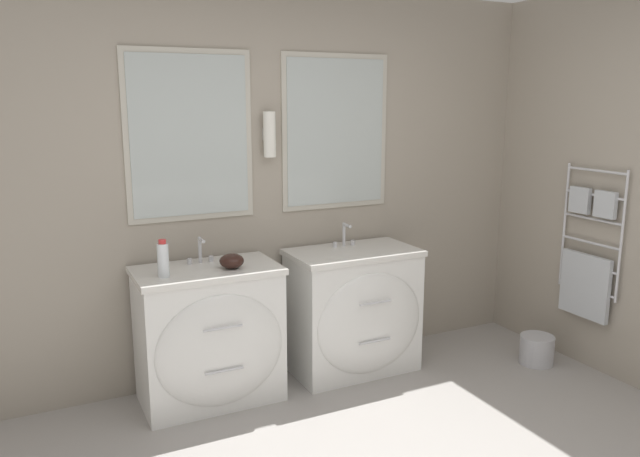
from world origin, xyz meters
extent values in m
cube|color=#9E9384|center=(0.00, 2.04, 1.30)|extent=(5.73, 0.06, 2.60)
cube|color=#BCB7A8|center=(-0.50, 2.00, 1.65)|extent=(0.81, 0.01, 1.06)
cube|color=#B2BCBA|center=(-0.50, 1.99, 1.65)|extent=(0.74, 0.01, 0.99)
cube|color=#BCB7A8|center=(0.52, 2.00, 1.65)|extent=(0.81, 0.01, 1.06)
cube|color=#B2BCBA|center=(0.52, 1.99, 1.65)|extent=(0.74, 0.01, 0.99)
cylinder|color=white|center=(0.01, 1.95, 1.65)|extent=(0.08, 0.08, 0.29)
cube|color=silver|center=(0.01, 2.00, 1.65)|extent=(0.05, 0.02, 0.08)
cube|color=#9E9384|center=(2.09, 0.90, 1.30)|extent=(0.06, 4.02, 2.60)
cylinder|color=silver|center=(2.03, 0.83, 0.99)|extent=(0.02, 0.02, 0.89)
cylinder|color=silver|center=(2.03, 1.30, 0.99)|extent=(0.02, 0.02, 0.89)
cylinder|color=silver|center=(2.03, 1.07, 1.40)|extent=(0.02, 0.48, 0.02)
cylinder|color=silver|center=(2.03, 1.07, 1.24)|extent=(0.02, 0.48, 0.02)
cylinder|color=silver|center=(2.03, 1.07, 1.07)|extent=(0.02, 0.48, 0.02)
cylinder|color=silver|center=(2.03, 1.07, 0.90)|extent=(0.02, 0.48, 0.02)
cylinder|color=silver|center=(2.03, 1.07, 0.74)|extent=(0.02, 0.48, 0.02)
cylinder|color=silver|center=(2.03, 1.07, 0.57)|extent=(0.02, 0.48, 0.02)
cube|color=#B7BCC1|center=(2.01, 1.07, 0.59)|extent=(0.04, 0.40, 0.45)
cube|color=#B7BCC1|center=(2.01, 0.96, 1.19)|extent=(0.04, 0.16, 0.18)
cube|color=#B7BCC1|center=(2.01, 1.17, 1.19)|extent=(0.04, 0.16, 0.18)
cube|color=white|center=(-0.50, 1.73, 0.41)|extent=(0.85, 0.48, 0.83)
ellipsoid|color=white|center=(-0.50, 1.49, 0.41)|extent=(0.78, 0.11, 0.70)
cube|color=silver|center=(-0.50, 1.73, 0.85)|extent=(0.88, 0.51, 0.04)
ellipsoid|color=white|center=(-0.50, 1.71, 0.82)|extent=(0.41, 0.36, 0.10)
cylinder|color=silver|center=(-0.50, 1.43, 0.58)|extent=(0.23, 0.01, 0.01)
cylinder|color=silver|center=(-0.50, 1.43, 0.31)|extent=(0.23, 0.01, 0.01)
cube|color=white|center=(0.52, 1.73, 0.41)|extent=(0.85, 0.48, 0.83)
ellipsoid|color=white|center=(0.52, 1.49, 0.41)|extent=(0.78, 0.11, 0.70)
cube|color=silver|center=(0.52, 1.73, 0.85)|extent=(0.88, 0.51, 0.04)
ellipsoid|color=white|center=(0.52, 1.71, 0.82)|extent=(0.41, 0.36, 0.10)
cylinder|color=silver|center=(0.52, 1.43, 0.58)|extent=(0.23, 0.01, 0.01)
cylinder|color=silver|center=(0.52, 1.43, 0.31)|extent=(0.23, 0.01, 0.01)
cylinder|color=silver|center=(-0.50, 1.87, 0.95)|extent=(0.02, 0.02, 0.17)
cylinder|color=silver|center=(-0.50, 1.82, 1.02)|extent=(0.02, 0.09, 0.02)
cylinder|color=silver|center=(-0.57, 1.87, 0.88)|extent=(0.03, 0.03, 0.04)
cylinder|color=silver|center=(-0.43, 1.87, 0.88)|extent=(0.03, 0.03, 0.04)
cylinder|color=silver|center=(0.52, 1.87, 0.95)|extent=(0.02, 0.02, 0.17)
cylinder|color=silver|center=(0.52, 1.82, 1.02)|extent=(0.02, 0.09, 0.02)
cylinder|color=silver|center=(0.45, 1.87, 0.88)|extent=(0.03, 0.03, 0.04)
cylinder|color=silver|center=(0.59, 1.87, 0.88)|extent=(0.03, 0.03, 0.04)
cylinder|color=silver|center=(-0.78, 1.65, 0.96)|extent=(0.07, 0.07, 0.20)
cylinder|color=red|center=(-0.78, 1.65, 1.08)|extent=(0.04, 0.04, 0.02)
ellipsoid|color=black|center=(-0.37, 1.66, 0.91)|extent=(0.15, 0.15, 0.09)
cylinder|color=#B7B7BC|center=(1.76, 1.22, 0.10)|extent=(0.24, 0.24, 0.21)
torus|color=#B7B7BC|center=(1.76, 1.22, 0.20)|extent=(0.24, 0.24, 0.01)
camera|label=1|loc=(-1.50, -1.87, 1.88)|focal=35.00mm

